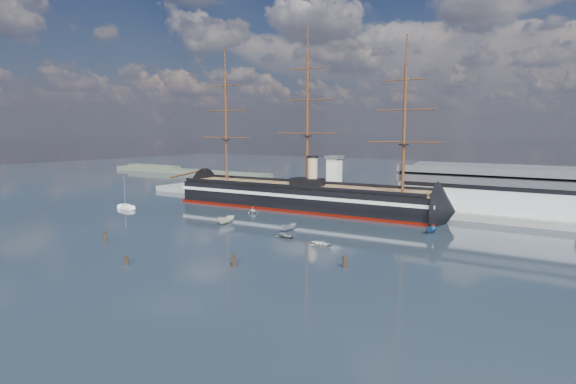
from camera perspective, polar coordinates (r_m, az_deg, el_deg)
The scene contains 17 objects.
ground at distance 140.04m, azimuth -2.04°, elevation -3.18°, with size 600.00×600.00×0.00m, color #1B242C.
quay at distance 165.71m, azimuth 8.08°, elevation -1.62°, with size 180.00×18.00×2.00m, color slate.
warehouse at distance 154.52m, azimuth 25.07°, elevation 0.12°, with size 63.00×21.00×11.60m.
quay_tower at distance 164.97m, azimuth 5.49°, elevation 1.79°, with size 5.00×5.00×15.00m.
shoreline at distance 302.61m, azimuth -13.08°, elevation 2.51°, with size 120.00×10.00×4.00m.
warship at distance 157.80m, azimuth 1.11°, elevation -0.51°, with size 113.18×19.73×53.94m.
sailboat at distance 165.64m, azimuth -18.63°, elevation -1.68°, with size 7.35×3.31×11.35m.
motorboat_a at distance 132.84m, azimuth -7.32°, elevation -3.80°, with size 6.82×2.50×2.73m, color beige.
motorboat_b at distance 115.10m, azimuth -0.18°, elevation -5.46°, with size 3.37×1.35×1.57m, color slate.
motorboat_c at distance 122.56m, azimuth 0.10°, elevation -4.67°, with size 5.95×2.18×2.38m, color gray.
motorboat_d at distance 149.65m, azimuth -4.17°, elevation -2.52°, with size 5.90×2.56×2.16m, color silver.
motorboat_e at distance 107.24m, azimuth 4.04°, elevation -6.42°, with size 3.33×1.33×1.55m, color silver.
motorboat_f at distance 125.54m, azimuth 16.64°, elevation -4.69°, with size 5.39×1.98×2.16m, color navy.
piling_near_left at distance 119.61m, azimuth -20.86°, elevation -5.45°, with size 0.64×0.64×3.05m, color black.
piling_near_mid at distance 97.55m, azimuth -18.64°, elevation -8.17°, with size 0.64×0.64×2.54m, color black.
piling_near_right at distance 91.94m, azimuth -6.46°, elevation -8.77°, with size 0.64×0.64×3.04m, color black.
piling_far_right at distance 91.33m, azimuth 6.67°, elevation -8.88°, with size 0.64×0.64×2.97m, color black.
Camera 1 is at (80.29, -71.92, 25.24)m, focal length 30.00 mm.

